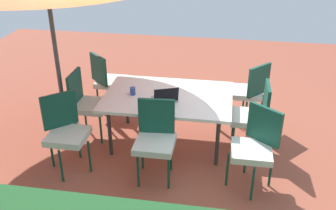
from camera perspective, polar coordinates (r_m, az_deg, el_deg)
ground_plane at (r=5.49m, az=-0.00°, el=-5.55°), size 10.00×10.00×0.02m
dining_table at (r=5.14m, az=-0.00°, el=0.97°), size 1.71×1.17×0.73m
chair_southwest at (r=5.84m, az=12.08°, el=2.24°), size 0.59×0.59×0.98m
chair_north at (r=4.55m, az=-1.91°, el=-4.77°), size 0.47×0.48×0.98m
chair_west at (r=5.16m, az=12.60°, el=-1.31°), size 0.46×0.46×0.98m
chair_southeast at (r=6.15m, az=-8.95°, el=3.84°), size 0.59×0.59×0.98m
chair_northeast at (r=4.85m, az=-15.03°, el=-3.55°), size 0.59×0.59×0.98m
chair_east at (r=5.48m, az=-12.06°, el=0.53°), size 0.46×0.46×0.98m
chair_northwest at (r=4.51m, az=12.84°, el=-5.79°), size 0.58×0.58×0.98m
laptop at (r=4.95m, az=-0.43°, el=1.12°), size 0.39×0.35×0.21m
cup at (r=5.14m, az=-5.29°, el=2.08°), size 0.08×0.08×0.10m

